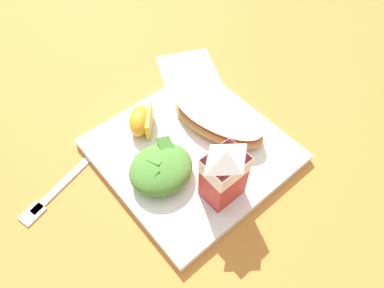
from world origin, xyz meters
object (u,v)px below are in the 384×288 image
object	(u,v)px
orange_wedge_front	(141,121)
metal_fork	(62,184)
cheesy_pizza_bread	(218,119)
green_salad_pile	(161,168)
white_plate	(192,150)
paper_napkin	(188,70)
milk_carton	(224,172)

from	to	relation	value
orange_wedge_front	metal_fork	world-z (taller)	orange_wedge_front
cheesy_pizza_bread	green_salad_pile	world-z (taller)	green_salad_pile
white_plate	orange_wedge_front	size ratio (longest dim) A/B	4.09
paper_napkin	cheesy_pizza_bread	bearing A→B (deg)	67.44
green_salad_pile	milk_carton	distance (m)	0.10
cheesy_pizza_bread	paper_napkin	size ratio (longest dim) A/B	1.68
white_plate	cheesy_pizza_bread	bearing A→B (deg)	-174.06
paper_napkin	metal_fork	size ratio (longest dim) A/B	0.59
milk_carton	metal_fork	xyz separation A→B (m)	(0.18, -0.18, -0.07)
orange_wedge_front	metal_fork	size ratio (longest dim) A/B	0.37
white_plate	paper_napkin	size ratio (longest dim) A/B	2.55
metal_fork	paper_napkin	bearing A→B (deg)	-167.12
cheesy_pizza_bread	green_salad_pile	bearing A→B (deg)	7.01
white_plate	orange_wedge_front	world-z (taller)	orange_wedge_front
green_salad_pile	white_plate	bearing A→B (deg)	-172.04
cheesy_pizza_bread	green_salad_pile	xyz separation A→B (m)	(0.13, 0.02, 0.00)
cheesy_pizza_bread	milk_carton	world-z (taller)	milk_carton
paper_napkin	milk_carton	bearing A→B (deg)	59.88
white_plate	milk_carton	bearing A→B (deg)	77.67
milk_carton	orange_wedge_front	distance (m)	0.18
cheesy_pizza_bread	metal_fork	world-z (taller)	cheesy_pizza_bread
white_plate	milk_carton	xyz separation A→B (m)	(0.02, 0.09, 0.07)
white_plate	milk_carton	distance (m)	0.12
milk_carton	paper_napkin	bearing A→B (deg)	-120.12
orange_wedge_front	paper_napkin	bearing A→B (deg)	-155.93
orange_wedge_front	milk_carton	bearing A→B (deg)	95.86
green_salad_pile	cheesy_pizza_bread	bearing A→B (deg)	-172.99
cheesy_pizza_bread	white_plate	bearing A→B (deg)	5.94
green_salad_pile	metal_fork	xyz separation A→B (m)	(0.13, -0.10, -0.03)
metal_fork	white_plate	bearing A→B (deg)	156.19
paper_napkin	metal_fork	xyz separation A→B (m)	(0.32, 0.07, 0.00)
green_salad_pile	metal_fork	bearing A→B (deg)	-37.48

